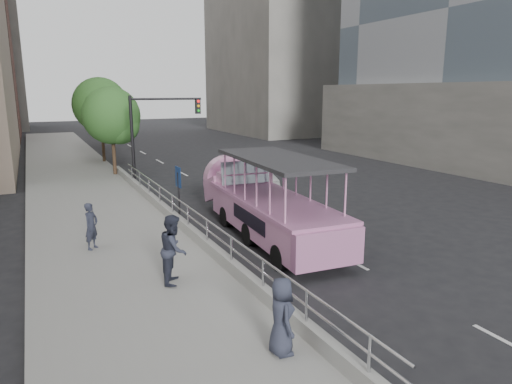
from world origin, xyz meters
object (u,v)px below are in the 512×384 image
at_px(car, 259,175).
at_px(street_tree_near, 113,118).
at_px(pedestrian_mid, 174,249).
at_px(street_tree_far, 102,107).
at_px(parking_sign, 179,190).
at_px(pedestrian_far, 281,316).
at_px(pedestrian_near, 91,226).
at_px(traffic_signal, 153,126).
at_px(duck_boat, 263,204).

xyz_separation_m(car, street_tree_near, (-6.91, 6.27, 3.11)).
distance_m(pedestrian_mid, street_tree_far, 24.17).
relative_size(street_tree_near, street_tree_far, 0.89).
bearing_deg(parking_sign, pedestrian_far, -95.55).
bearing_deg(car, pedestrian_far, -101.73).
distance_m(pedestrian_mid, street_tree_near, 18.16).
distance_m(parking_sign, street_tree_near, 12.39).
xyz_separation_m(pedestrian_near, street_tree_far, (3.37, 20.07, 3.23)).
relative_size(parking_sign, street_tree_near, 0.44).
relative_size(parking_sign, traffic_signal, 0.49).
height_order(car, pedestrian_near, pedestrian_near).
distance_m(car, pedestrian_near, 12.76).
bearing_deg(pedestrian_mid, traffic_signal, 12.03).
relative_size(pedestrian_near, pedestrian_mid, 0.82).
distance_m(pedestrian_near, pedestrian_far, 8.55).
bearing_deg(street_tree_near, pedestrian_far, -91.54).
distance_m(duck_boat, car, 8.86).
bearing_deg(street_tree_near, pedestrian_near, -102.70).
xyz_separation_m(car, pedestrian_near, (-10.08, -7.81, 0.37)).
bearing_deg(duck_boat, street_tree_far, 98.12).
bearing_deg(duck_boat, parking_sign, 142.70).
bearing_deg(parking_sign, car, 42.17).
bearing_deg(traffic_signal, street_tree_far, 98.43).
bearing_deg(pedestrian_near, traffic_signal, 17.74).
xyz_separation_m(duck_boat, pedestrian_near, (-6.26, 0.17, -0.09)).
xyz_separation_m(parking_sign, street_tree_near, (-0.38, 12.18, 2.21)).
bearing_deg(pedestrian_mid, street_tree_near, 19.32).
relative_size(car, pedestrian_mid, 2.20).
height_order(parking_sign, traffic_signal, traffic_signal).
bearing_deg(traffic_signal, pedestrian_near, -114.13).
relative_size(duck_boat, traffic_signal, 1.85).
bearing_deg(pedestrian_mid, car, -11.72).
bearing_deg(duck_boat, pedestrian_near, 178.41).
height_order(pedestrian_near, parking_sign, parking_sign).
bearing_deg(street_tree_far, car, -61.32).
bearing_deg(car, pedestrian_mid, -112.38).
relative_size(car, traffic_signal, 0.80).
relative_size(pedestrian_mid, street_tree_far, 0.29).
height_order(pedestrian_near, traffic_signal, traffic_signal).
bearing_deg(street_tree_near, car, -42.20).
xyz_separation_m(pedestrian_far, street_tree_far, (0.80, 28.23, 3.21)).
relative_size(pedestrian_far, traffic_signal, 0.31).
relative_size(car, pedestrian_near, 2.68).
bearing_deg(pedestrian_mid, duck_boat, -27.28).
distance_m(pedestrian_near, street_tree_far, 20.61).
height_order(duck_boat, street_tree_near, street_tree_near).
relative_size(pedestrian_far, parking_sign, 0.63).
relative_size(pedestrian_near, traffic_signal, 0.30).
xyz_separation_m(street_tree_near, street_tree_far, (0.20, 6.00, 0.49)).
distance_m(pedestrian_mid, parking_sign, 6.05).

